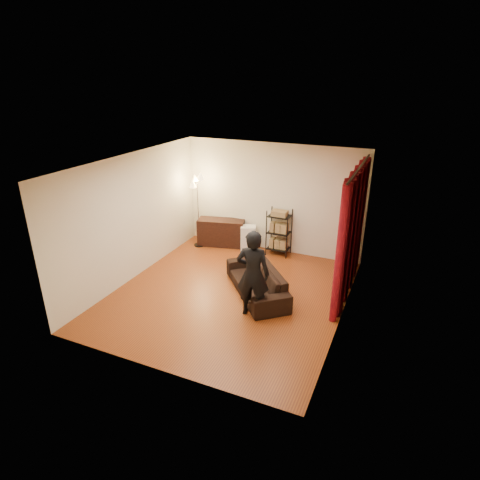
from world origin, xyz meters
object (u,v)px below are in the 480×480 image
at_px(person, 253,274).
at_px(media_cabinet, 221,232).
at_px(wire_shelf, 279,232).
at_px(storage_boxes, 248,238).
at_px(floor_lamp, 198,212).
at_px(sofa, 257,281).

height_order(person, media_cabinet, person).
height_order(person, wire_shelf, person).
distance_m(storage_boxes, floor_lamp, 1.44).
xyz_separation_m(wire_shelf, floor_lamp, (-2.07, -0.32, 0.35)).
distance_m(media_cabinet, floor_lamp, 0.82).
relative_size(media_cabinet, wire_shelf, 1.03).
distance_m(person, media_cabinet, 3.40).
height_order(sofa, wire_shelf, wire_shelf).
relative_size(media_cabinet, floor_lamp, 0.64).
xyz_separation_m(sofa, person, (0.21, -0.74, 0.56)).
bearing_deg(sofa, floor_lamp, -167.15).
bearing_deg(floor_lamp, storage_boxes, 11.77).
bearing_deg(floor_lamp, person, -44.46).
relative_size(storage_boxes, floor_lamp, 0.34).
xyz_separation_m(storage_boxes, wire_shelf, (0.79, 0.05, 0.26)).
bearing_deg(floor_lamp, media_cabinet, 27.75).
xyz_separation_m(sofa, wire_shelf, (-0.22, 2.02, 0.30)).
height_order(wire_shelf, floor_lamp, floor_lamp).
bearing_deg(floor_lamp, sofa, -36.71).
bearing_deg(person, sofa, -83.99).
bearing_deg(sofa, person, -24.78).
bearing_deg(media_cabinet, sofa, -61.91).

